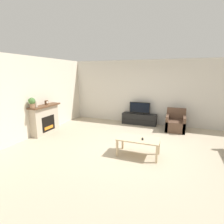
% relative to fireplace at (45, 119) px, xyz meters
% --- Properties ---
extents(ground_plane, '(24.00, 24.00, 0.00)m').
position_rel_fireplace_xyz_m(ground_plane, '(3.40, -0.15, -0.53)').
color(ground_plane, tan).
extents(wall_back, '(12.00, 0.06, 2.70)m').
position_rel_fireplace_xyz_m(wall_back, '(3.40, 2.64, 0.82)').
color(wall_back, beige).
rests_on(wall_back, ground).
extents(wall_left, '(0.06, 12.00, 2.70)m').
position_rel_fireplace_xyz_m(wall_left, '(-0.18, -0.15, 0.82)').
color(wall_left, beige).
rests_on(wall_left, ground).
extents(fireplace, '(0.41, 1.26, 1.04)m').
position_rel_fireplace_xyz_m(fireplace, '(0.00, 0.00, 0.00)').
color(fireplace, '#B7A893').
rests_on(fireplace, ground).
extents(mantel_vase_left, '(0.09, 0.09, 0.24)m').
position_rel_fireplace_xyz_m(mantel_vase_left, '(0.02, -0.38, 0.62)').
color(mantel_vase_left, beige).
rests_on(mantel_vase_left, fireplace).
extents(mantel_clock, '(0.08, 0.11, 0.15)m').
position_rel_fireplace_xyz_m(mantel_clock, '(0.02, 0.13, 0.58)').
color(mantel_clock, brown).
rests_on(mantel_clock, fireplace).
extents(potted_plant, '(0.22, 0.22, 0.33)m').
position_rel_fireplace_xyz_m(potted_plant, '(0.02, -0.54, 0.70)').
color(potted_plant, '#936B4C').
rests_on(potted_plant, fireplace).
extents(tv_stand, '(1.45, 0.43, 0.46)m').
position_rel_fireplace_xyz_m(tv_stand, '(2.95, 2.36, -0.30)').
color(tv_stand, black).
rests_on(tv_stand, ground).
extents(tv, '(0.87, 0.18, 0.49)m').
position_rel_fireplace_xyz_m(tv, '(2.95, 2.35, 0.16)').
color(tv, black).
rests_on(tv, tv_stand).
extents(armchair, '(0.70, 0.76, 0.83)m').
position_rel_fireplace_xyz_m(armchair, '(4.42, 1.99, -0.25)').
color(armchair, brown).
rests_on(armchair, ground).
extents(coffee_table, '(1.09, 0.57, 0.47)m').
position_rel_fireplace_xyz_m(coffee_table, '(3.56, -0.56, -0.12)').
color(coffee_table, '#CCB289').
rests_on(coffee_table, ground).
extents(remote, '(0.07, 0.16, 0.02)m').
position_rel_fireplace_xyz_m(remote, '(3.67, -0.59, -0.05)').
color(remote, black).
rests_on(remote, coffee_table).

